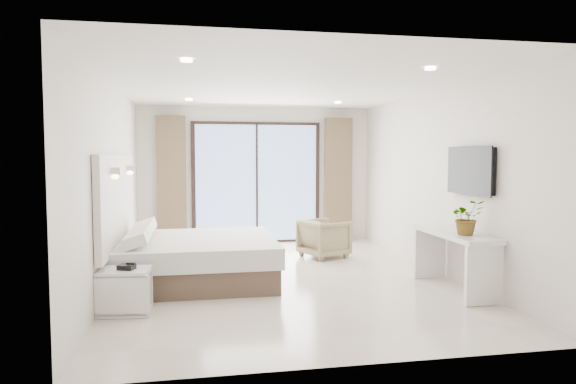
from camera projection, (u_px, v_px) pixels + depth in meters
name	position (u px, v px, depth m)	size (l,w,h in m)	color
ground	(284.00, 278.00, 7.28)	(6.20, 6.20, 0.00)	beige
room_shell	(262.00, 166.00, 7.85)	(4.62, 6.22, 2.72)	silver
bed	(195.00, 259.00, 7.10)	(2.14, 2.04, 0.74)	brown
nightstand	(125.00, 291.00, 5.66)	(0.58, 0.49, 0.49)	silver
phone	(127.00, 267.00, 5.62)	(0.17, 0.13, 0.06)	black
console_desk	(454.00, 248.00, 6.58)	(0.48, 1.52, 0.77)	silver
plant	(467.00, 221.00, 6.28)	(0.39, 0.43, 0.34)	#33662D
armchair	(324.00, 236.00, 8.79)	(0.69, 0.65, 0.71)	#998C64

